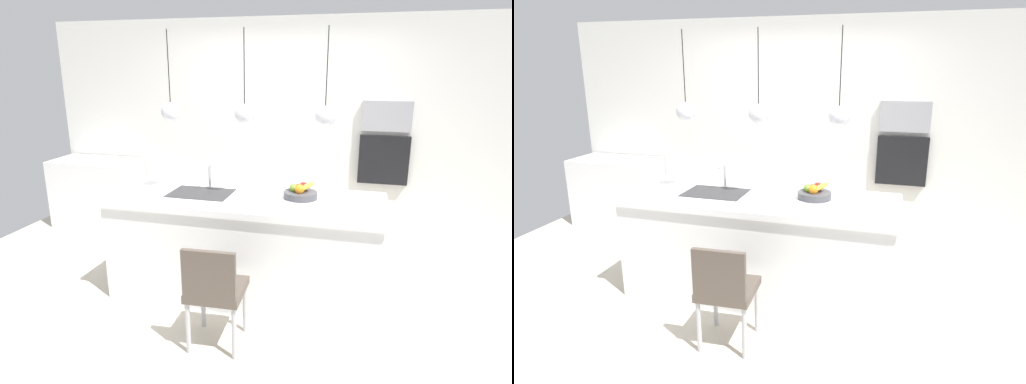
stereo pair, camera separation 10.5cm
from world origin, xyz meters
The scene contains 13 objects.
floor centered at (0.00, 0.00, 0.00)m, with size 6.60×6.60×0.00m, color beige.
back_wall centered at (0.00, 1.65, 1.30)m, with size 6.00×0.10×2.60m, color silver.
kitchen_island centered at (0.00, 0.00, 0.47)m, with size 2.44×0.90×0.94m.
sink_basin centered at (-0.42, 0.00, 0.94)m, with size 0.56×0.40×0.02m, color #2D2D30.
faucet centered at (-0.42, 0.21, 1.08)m, with size 0.02×0.17×0.22m.
fruit_bowl centered at (0.48, 0.08, 0.99)m, with size 0.29×0.29×0.16m.
side_counter centered at (-2.40, 1.28, 0.44)m, with size 1.10×0.60×0.88m, color white.
microwave centered at (1.20, 1.58, 1.51)m, with size 0.54×0.08×0.34m, color #9E9EA3.
oven centered at (1.20, 1.58, 1.01)m, with size 0.56×0.08×0.56m, color black.
chair_near centered at (0.01, -0.85, 0.48)m, with size 0.43×0.43×0.84m.
pendant_light_left centered at (-0.67, 0.00, 1.67)m, with size 0.17×0.17×0.77m.
pendant_light_center centered at (0.00, 0.00, 1.67)m, with size 0.17×0.17×0.77m.
pendant_light_right centered at (0.67, 0.00, 1.67)m, with size 0.17×0.17×0.77m.
Camera 2 is at (1.13, -3.50, 2.05)m, focal length 30.44 mm.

